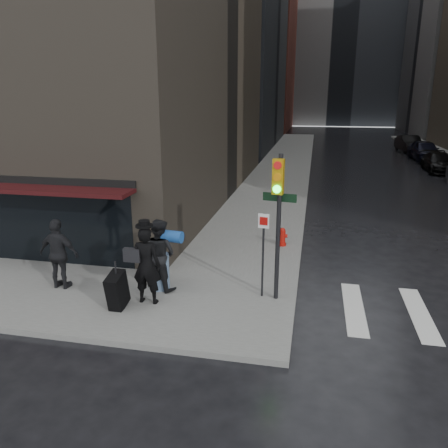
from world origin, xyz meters
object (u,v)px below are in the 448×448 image
at_px(man_greycoat, 59,254).
at_px(traffic_light, 277,209).
at_px(man_overcoat, 140,269).
at_px(fire_hydrant, 282,238).
at_px(parked_car_3, 439,162).
at_px(parked_car_5, 409,144).
at_px(parked_car_4, 424,150).
at_px(man_jeans, 159,254).

bearing_deg(man_greycoat, traffic_light, -172.88).
xyz_separation_m(man_overcoat, fire_hydrant, (3.20, 5.30, -0.66)).
distance_m(man_overcoat, fire_hydrant, 6.23).
relative_size(man_greycoat, fire_hydrant, 3.03).
relative_size(man_overcoat, traffic_light, 0.59).
distance_m(traffic_light, parked_car_3, 25.41).
xyz_separation_m(man_greycoat, parked_car_5, (15.65, 35.52, -0.35)).
bearing_deg(man_greycoat, parked_car_4, -115.36).
bearing_deg(man_greycoat, parked_car_5, -111.14).
bearing_deg(fire_hydrant, parked_car_4, 68.02).
bearing_deg(man_jeans, man_overcoat, 97.55).
relative_size(man_jeans, traffic_light, 0.52).
bearing_deg(parked_car_5, fire_hydrant, -112.74).
distance_m(man_jeans, parked_car_5, 37.32).
xyz_separation_m(man_jeans, parked_car_3, (12.85, 23.35, -0.48)).
height_order(traffic_light, fire_hydrant, traffic_light).
distance_m(man_jeans, parked_car_4, 31.97).
xyz_separation_m(parked_car_3, parked_car_5, (0.09, 11.65, 0.12)).
relative_size(parked_car_3, parked_car_4, 0.94).
bearing_deg(parked_car_4, man_jeans, -116.34).
xyz_separation_m(man_jeans, parked_car_5, (12.93, 35.00, -0.36)).
relative_size(fire_hydrant, parked_car_3, 0.14).
xyz_separation_m(man_greycoat, traffic_light, (5.88, 0.46, 1.48)).
bearing_deg(man_overcoat, parked_car_4, -113.83).
height_order(traffic_light, parked_car_3, traffic_light).
bearing_deg(man_overcoat, man_jeans, -99.36).
xyz_separation_m(man_overcoat, traffic_light, (3.32, 0.92, 1.52)).
bearing_deg(fire_hydrant, man_jeans, -125.15).
bearing_deg(man_greycoat, fire_hydrant, -137.30).
relative_size(man_greycoat, parked_car_5, 0.41).
height_order(man_overcoat, man_greycoat, man_overcoat).
distance_m(man_overcoat, parked_car_5, 38.29).
height_order(parked_car_3, parked_car_4, parked_car_4).
bearing_deg(man_greycoat, man_jeans, -166.49).
bearing_deg(parked_car_4, man_overcoat, -115.90).
xyz_separation_m(traffic_light, fire_hydrant, (-0.12, 4.38, -2.18)).
bearing_deg(man_greycoat, man_overcoat, 172.50).
bearing_deg(fire_hydrant, traffic_light, -88.44).
bearing_deg(man_jeans, parked_car_4, -97.35).
distance_m(man_greycoat, parked_car_4, 33.64).
distance_m(parked_car_4, parked_car_5, 5.83).
height_order(man_jeans, man_greycoat, man_jeans).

